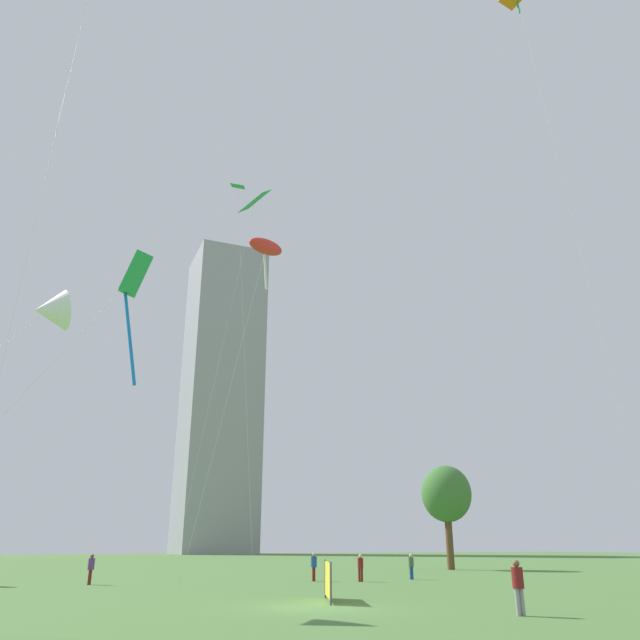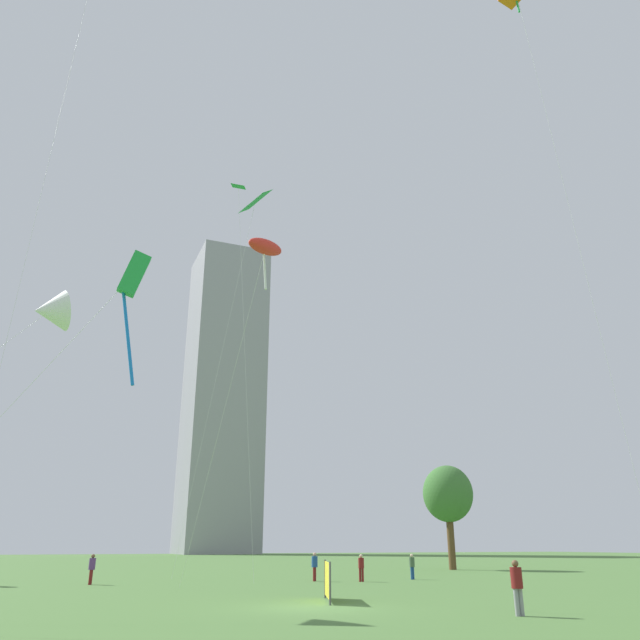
{
  "view_description": "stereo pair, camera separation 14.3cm",
  "coord_description": "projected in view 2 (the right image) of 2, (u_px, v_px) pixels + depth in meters",
  "views": [
    {
      "loc": [
        -9.58,
        -22.32,
        2.13
      ],
      "look_at": [
        2.91,
        6.16,
        13.42
      ],
      "focal_mm": 34.77,
      "sensor_mm": 36.0,
      "label": 1
    },
    {
      "loc": [
        -9.45,
        -22.38,
        2.13
      ],
      "look_at": [
        2.91,
        6.16,
        13.42
      ],
      "focal_mm": 34.77,
      "sensor_mm": 36.0,
      "label": 2
    }
  ],
  "objects": [
    {
      "name": "ground",
      "position": [
        314.0,
        608.0,
        22.1
      ],
      "size": [
        280.0,
        280.0,
        0.0
      ],
      "primitive_type": "plane",
      "color": "#4C7538"
    },
    {
      "name": "person_standing_5",
      "position": [
        92.0,
        567.0,
        35.07
      ],
      "size": [
        0.36,
        0.36,
        1.62
      ],
      "rotation": [
        0.0,
        0.0,
        1.2
      ],
      "color": "maroon",
      "rests_on": "ground"
    },
    {
      "name": "person_standing_1",
      "position": [
        412.0,
        565.0,
        40.28
      ],
      "size": [
        0.34,
        0.34,
        1.55
      ],
      "rotation": [
        0.0,
        0.0,
        0.34
      ],
      "color": "#1E478C",
      "rests_on": "ground"
    },
    {
      "name": "distant_highrise_0",
      "position": [
        223.0,
        395.0,
        160.12
      ],
      "size": [
        18.22,
        19.11,
        77.28
      ],
      "primitive_type": "cube",
      "rotation": [
        0.0,
        0.0,
        -0.02
      ],
      "color": "#939399",
      "rests_on": "ground"
    },
    {
      "name": "person_standing_6",
      "position": [
        315.0,
        565.0,
        38.34
      ],
      "size": [
        0.37,
        0.37,
        1.66
      ],
      "rotation": [
        0.0,
        0.0,
        4.01
      ],
      "color": "maroon",
      "rests_on": "ground"
    },
    {
      "name": "kite_flying_6",
      "position": [
        255.0,
        202.0,
        48.88
      ],
      "size": [
        4.96,
        3.86,
        28.81
      ],
      "color": "silver",
      "rests_on": "ground"
    },
    {
      "name": "kite_flying_2",
      "position": [
        50.0,
        311.0,
        26.87
      ],
      "size": [
        10.27,
        4.29,
        12.7
      ],
      "color": "silver",
      "rests_on": "ground"
    },
    {
      "name": "kite_flying_3",
      "position": [
        239.0,
        192.0,
        45.35
      ],
      "size": [
        2.46,
        1.92,
        27.21
      ],
      "color": "silver",
      "rests_on": "ground"
    },
    {
      "name": "event_banner",
      "position": [
        327.0,
        580.0,
        24.81
      ],
      "size": [
        1.23,
        3.14,
        1.52
      ],
      "color": "#4C4C4C",
      "rests_on": "ground"
    },
    {
      "name": "person_standing_4",
      "position": [
        517.0,
        583.0,
        19.84
      ],
      "size": [
        0.37,
        0.37,
        1.66
      ],
      "rotation": [
        0.0,
        0.0,
        3.09
      ],
      "color": "gray",
      "rests_on": "ground"
    },
    {
      "name": "kite_flying_7",
      "position": [
        265.0,
        248.0,
        28.34
      ],
      "size": [
        2.65,
        12.28,
        15.66
      ],
      "color": "silver",
      "rests_on": "ground"
    },
    {
      "name": "park_tree_0",
      "position": [
        448.0,
        494.0,
        57.57
      ],
      "size": [
        4.6,
        4.6,
        9.15
      ],
      "color": "brown",
      "rests_on": "ground"
    },
    {
      "name": "kite_flying_1",
      "position": [
        133.0,
        279.0,
        19.49
      ],
      "size": [
        7.37,
        2.56,
        10.93
      ],
      "color": "silver",
      "rests_on": "ground"
    },
    {
      "name": "person_standing_2",
      "position": [
        361.0,
        566.0,
        37.86
      ],
      "size": [
        0.35,
        0.35,
        1.57
      ],
      "rotation": [
        0.0,
        0.0,
        5.66
      ],
      "color": "maroon",
      "rests_on": "ground"
    }
  ]
}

